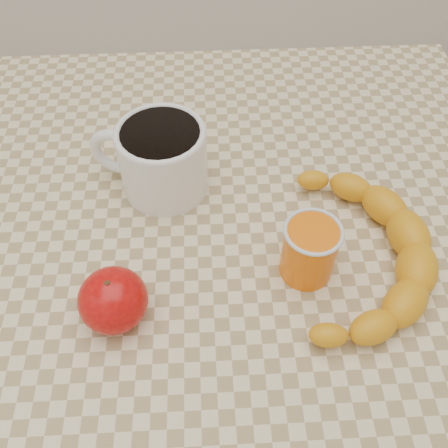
{
  "coord_description": "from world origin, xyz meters",
  "views": [
    {
      "loc": [
        -0.02,
        -0.37,
        1.24
      ],
      "look_at": [
        0.0,
        0.0,
        0.77
      ],
      "focal_mm": 40.0,
      "sensor_mm": 36.0,
      "label": 1
    }
  ],
  "objects_px": {
    "orange_juice_glass": "(309,250)",
    "apple": "(113,300)",
    "coffee_mug": "(160,157)",
    "table": "(224,272)",
    "banana": "(360,252)"
  },
  "relations": [
    {
      "from": "orange_juice_glass",
      "to": "apple",
      "type": "distance_m",
      "value": 0.22
    },
    {
      "from": "apple",
      "to": "coffee_mug",
      "type": "bearing_deg",
      "value": 76.81
    },
    {
      "from": "table",
      "to": "coffee_mug",
      "type": "height_order",
      "value": "coffee_mug"
    },
    {
      "from": "table",
      "to": "apple",
      "type": "distance_m",
      "value": 0.2
    },
    {
      "from": "table",
      "to": "apple",
      "type": "relative_size",
      "value": 8.67
    },
    {
      "from": "table",
      "to": "orange_juice_glass",
      "type": "distance_m",
      "value": 0.16
    },
    {
      "from": "coffee_mug",
      "to": "orange_juice_glass",
      "type": "relative_size",
      "value": 2.21
    },
    {
      "from": "apple",
      "to": "banana",
      "type": "relative_size",
      "value": 0.28
    },
    {
      "from": "table",
      "to": "coffee_mug",
      "type": "distance_m",
      "value": 0.18
    },
    {
      "from": "orange_juice_glass",
      "to": "apple",
      "type": "relative_size",
      "value": 0.82
    },
    {
      "from": "coffee_mug",
      "to": "banana",
      "type": "xyz_separation_m",
      "value": [
        0.23,
        -0.14,
        -0.03
      ]
    },
    {
      "from": "orange_juice_glass",
      "to": "table",
      "type": "bearing_deg",
      "value": 148.31
    },
    {
      "from": "table",
      "to": "banana",
      "type": "height_order",
      "value": "banana"
    },
    {
      "from": "table",
      "to": "orange_juice_glass",
      "type": "height_order",
      "value": "orange_juice_glass"
    },
    {
      "from": "table",
      "to": "orange_juice_glass",
      "type": "bearing_deg",
      "value": -31.69
    }
  ]
}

